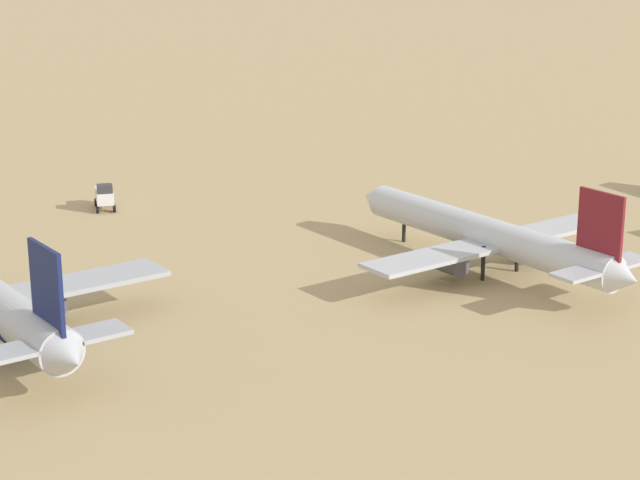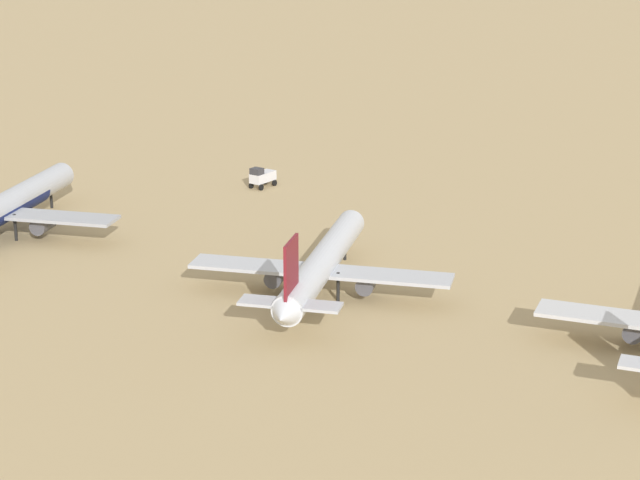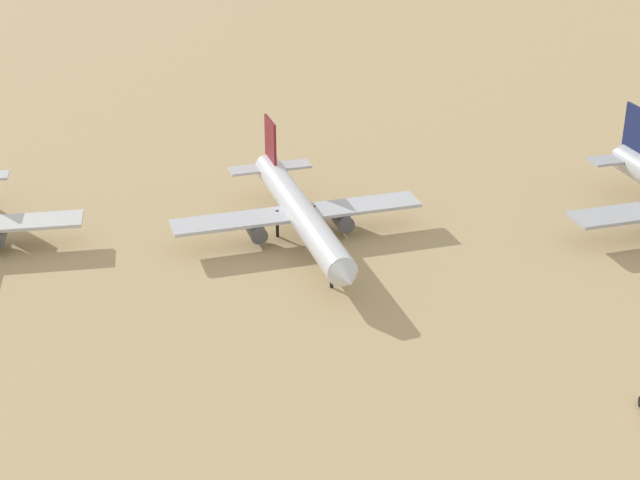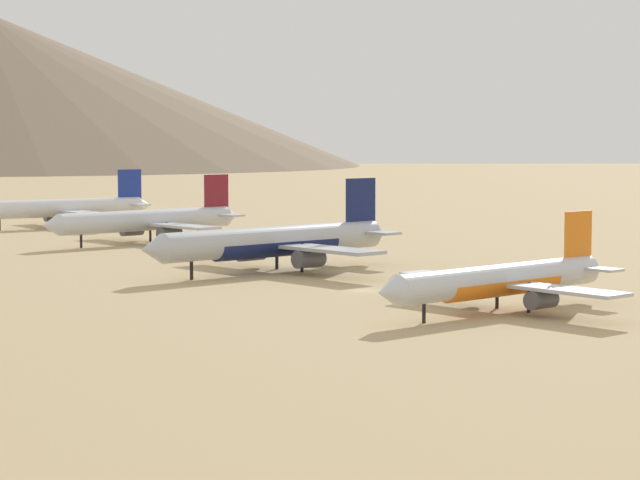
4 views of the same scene
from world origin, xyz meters
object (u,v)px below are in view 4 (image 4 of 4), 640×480
(parked_jet_3, at_px, (502,280))
(parked_jet_1, at_px, (149,221))
(parked_jet_0, at_px, (64,208))
(parked_jet_2, at_px, (277,242))

(parked_jet_3, bearing_deg, parked_jet_1, -93.83)
(parked_jet_0, xyz_separation_m, parked_jet_2, (8.33, 104.37, 0.21))
(parked_jet_1, relative_size, parked_jet_3, 1.15)
(parked_jet_1, distance_m, parked_jet_3, 107.30)
(parked_jet_0, height_order, parked_jet_1, parked_jet_0)
(parked_jet_1, bearing_deg, parked_jet_3, 86.17)
(parked_jet_1, xyz_separation_m, parked_jet_3, (7.16, 107.06, -0.63))
(parked_jet_1, xyz_separation_m, parked_jet_2, (6.13, 56.37, 0.23))
(parked_jet_2, distance_m, parked_jet_3, 50.71)
(parked_jet_0, height_order, parked_jet_2, parked_jet_2)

